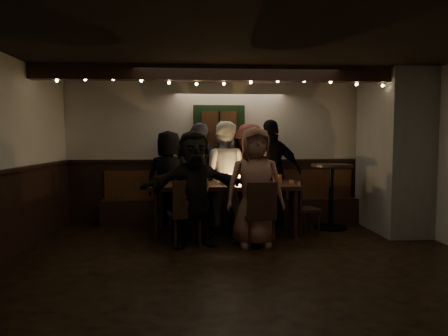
{
  "coord_description": "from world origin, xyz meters",
  "views": [
    {
      "loc": [
        -0.56,
        -4.94,
        1.52
      ],
      "look_at": [
        -0.16,
        1.6,
        1.05
      ],
      "focal_mm": 32.0,
      "sensor_mm": 36.0,
      "label": 1
    }
  ],
  "objects": [
    {
      "name": "chair_near_left",
      "position": [
        -0.75,
        0.65,
        0.54
      ],
      "size": [
        0.53,
        0.53,
        0.96
      ],
      "color": "black",
      "rests_on": "ground"
    },
    {
      "name": "person_b",
      "position": [
        -0.57,
        2.06,
        0.91
      ],
      "size": [
        0.67,
        0.45,
        1.81
      ],
      "primitive_type": "imported",
      "rotation": [
        0.0,
        0.0,
        3.12
      ],
      "color": "#22222C",
      "rests_on": "ground"
    },
    {
      "name": "dining_table",
      "position": [
        -0.16,
        1.4,
        0.75
      ],
      "size": [
        2.28,
        0.98,
        0.99
      ],
      "color": "black",
      "rests_on": "ground"
    },
    {
      "name": "chair_near_right",
      "position": [
        0.27,
        0.5,
        0.53
      ],
      "size": [
        0.47,
        0.47,
        0.93
      ],
      "color": "black",
      "rests_on": "ground"
    },
    {
      "name": "person_g",
      "position": [
        0.22,
        0.64,
        0.85
      ],
      "size": [
        0.86,
        0.59,
        1.7
      ],
      "primitive_type": "imported",
      "rotation": [
        0.0,
        0.0,
        0.06
      ],
      "color": "#8B5E4C",
      "rests_on": "ground"
    },
    {
      "name": "person_e",
      "position": [
        0.71,
        2.03,
        0.94
      ],
      "size": [
        1.15,
        0.61,
        1.87
      ],
      "primitive_type": "imported",
      "rotation": [
        0.0,
        0.0,
        3.29
      ],
      "color": "black",
      "rests_on": "ground"
    },
    {
      "name": "person_c",
      "position": [
        -0.14,
        2.03,
        0.92
      ],
      "size": [
        1.02,
        0.88,
        1.83
      ],
      "primitive_type": "imported",
      "rotation": [
        0.0,
        0.0,
        2.92
      ],
      "color": "white",
      "rests_on": "ground"
    },
    {
      "name": "chair_end",
      "position": [
        1.05,
        1.29,
        0.49
      ],
      "size": [
        0.47,
        0.47,
        0.87
      ],
      "color": "black",
      "rests_on": "ground"
    },
    {
      "name": "person_f",
      "position": [
        -0.64,
        0.67,
        0.83
      ],
      "size": [
        1.6,
        0.83,
        1.65
      ],
      "primitive_type": "imported",
      "rotation": [
        0.0,
        0.0,
        0.23
      ],
      "color": "black",
      "rests_on": "ground"
    },
    {
      "name": "person_d",
      "position": [
        0.33,
        2.17,
        0.9
      ],
      "size": [
        1.33,
        1.06,
        1.79
      ],
      "primitive_type": "imported",
      "rotation": [
        0.0,
        0.0,
        2.75
      ],
      "color": "#421F1A",
      "rests_on": "ground"
    },
    {
      "name": "room",
      "position": [
        1.07,
        1.42,
        1.07
      ],
      "size": [
        6.02,
        5.01,
        2.62
      ],
      "color": "black",
      "rests_on": "ground"
    },
    {
      "name": "high_top",
      "position": [
        1.68,
        1.69,
        0.7
      ],
      "size": [
        0.69,
        0.69,
        1.1
      ],
      "color": "black",
      "rests_on": "ground"
    },
    {
      "name": "person_a",
      "position": [
        -1.1,
        2.05,
        0.84
      ],
      "size": [
        0.91,
        0.68,
        1.67
      ],
      "primitive_type": "imported",
      "rotation": [
        0.0,
        0.0,
        2.95
      ],
      "color": "black",
      "rests_on": "ground"
    }
  ]
}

